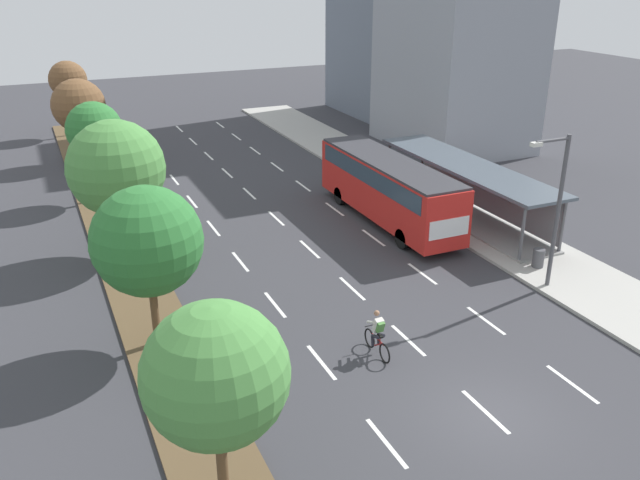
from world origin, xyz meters
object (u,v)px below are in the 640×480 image
object	(u,v)px
cyclist	(377,335)
median_tree_third	(116,168)
bus	(388,184)
median_tree_fifth	(79,106)
median_tree_farthest	(68,80)
streetlight	(556,202)
median_tree_second	(147,241)
median_tree_nearest	(216,375)
median_tree_fourth	(94,130)
trash_bin	(538,258)
bus_shelter	(469,184)

from	to	relation	value
cyclist	median_tree_third	size ratio (longest dim) A/B	0.29
bus	median_tree_third	xyz separation A→B (m)	(-13.43, 1.03, 2.23)
bus	median_tree_fifth	distance (m)	22.59
median_tree_third	median_tree_farthest	xyz separation A→B (m)	(0.10, 25.55, 0.09)
median_tree_fifth	cyclist	bearing A→B (deg)	-77.16
bus	cyclist	size ratio (longest dim) A/B	6.20
streetlight	median_tree_second	bearing A→B (deg)	172.26
bus	streetlight	bearing A→B (deg)	-77.32
median_tree_nearest	median_tree_fifth	bearing A→B (deg)	89.50
median_tree_farthest	median_tree_second	bearing A→B (deg)	-90.59
median_tree_fifth	streetlight	xyz separation A→B (m)	(15.60, -27.70, -0.09)
median_tree_third	median_tree_fourth	bearing A→B (deg)	89.75
median_tree_fifth	median_tree_farthest	bearing A→B (deg)	89.34
bus	median_tree_fifth	xyz separation A→B (m)	(-13.43, 18.06, 1.92)
cyclist	median_tree_fourth	size ratio (longest dim) A/B	0.32
bus	median_tree_fourth	size ratio (longest dim) A/B	2.00
median_tree_fourth	median_tree_farthest	bearing A→B (deg)	89.80
median_tree_fourth	trash_bin	xyz separation A→B (m)	(16.59, -17.60, -3.61)
median_tree_second	median_tree_fifth	size ratio (longest dim) A/B	1.05
median_tree_second	trash_bin	bearing A→B (deg)	-1.94
median_tree_nearest	streetlight	size ratio (longest dim) A/B	0.88
median_tree_farthest	streetlight	bearing A→B (deg)	-66.83
cyclist	trash_bin	world-z (taller)	cyclist
bus	median_tree_nearest	xyz separation A→B (m)	(-13.73, -16.00, 2.04)
bus_shelter	median_tree_farthest	distance (m)	33.02
cyclist	trash_bin	bearing A→B (deg)	17.58
cyclist	streetlight	bearing A→B (deg)	10.00
streetlight	median_tree_farthest	bearing A→B (deg)	113.17
median_tree_third	median_tree_fourth	xyz separation A→B (m)	(0.04, 8.52, -0.11)
bus	median_tree_third	distance (m)	13.65
median_tree_fourth	median_tree_second	bearing A→B (deg)	-90.97
median_tree_nearest	median_tree_second	world-z (taller)	median_tree_second
cyclist	median_tree_fifth	size ratio (longest dim) A/B	0.32
median_tree_fourth	trash_bin	size ratio (longest dim) A/B	6.64
bus_shelter	median_tree_farthest	bearing A→B (deg)	122.34
cyclist	median_tree_fourth	bearing A→B (deg)	107.73
median_tree_fifth	trash_bin	xyz separation A→B (m)	(16.63, -26.12, -3.41)
median_tree_nearest	median_tree_farthest	xyz separation A→B (m)	(0.40, 42.58, 0.28)
median_tree_fifth	median_tree_third	bearing A→B (deg)	-90.00
cyclist	streetlight	size ratio (longest dim) A/B	0.28
bus_shelter	cyclist	world-z (taller)	bus_shelter
median_tree_nearest	median_tree_fourth	distance (m)	25.55
median_tree_nearest	median_tree_farthest	distance (m)	42.58
median_tree_nearest	bus	bearing A→B (deg)	49.37
cyclist	median_tree_second	xyz separation A→B (m)	(-6.92, 3.73, 3.32)
bus_shelter	median_tree_fifth	world-z (taller)	median_tree_fifth
bus_shelter	median_tree_nearest	size ratio (longest dim) A/B	2.25
median_tree_third	trash_bin	xyz separation A→B (m)	(16.63, -9.09, -3.73)
median_tree_third	trash_bin	world-z (taller)	median_tree_third
median_tree_second	median_tree_fifth	world-z (taller)	median_tree_second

